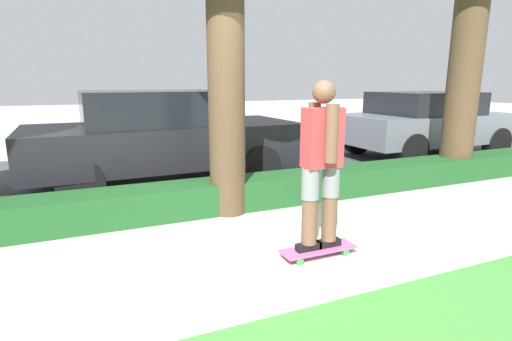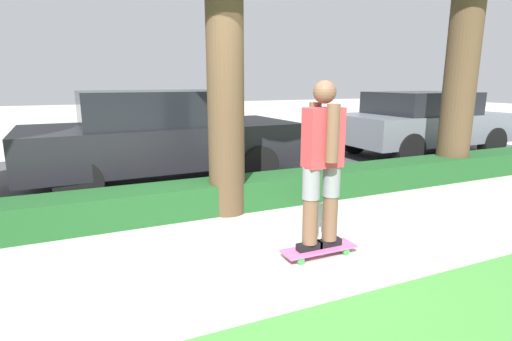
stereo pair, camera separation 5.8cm
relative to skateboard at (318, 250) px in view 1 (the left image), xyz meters
The scene contains 7 objects.
ground_plane 0.59m from the skateboard, 157.98° to the left, with size 60.00×60.00×0.00m, color #BCB7AD.
street_asphalt 4.45m from the skateboard, 97.00° to the left, with size 18.65×5.00×0.01m.
hedge_row 1.90m from the skateboard, 106.61° to the left, with size 18.65×0.60×0.40m.
skateboard is the anchor object (origin of this frame).
skater_person 0.89m from the skateboard, 90.00° to the right, with size 0.49×0.42×1.64m.
parked_car_middle 3.87m from the skateboard, 102.23° to the left, with size 4.54×2.09×1.57m.
parked_car_rear 6.51m from the skateboard, 35.72° to the left, with size 4.05×2.02×1.48m.
Camera 1 is at (-1.51, -3.39, 1.72)m, focal length 28.00 mm.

